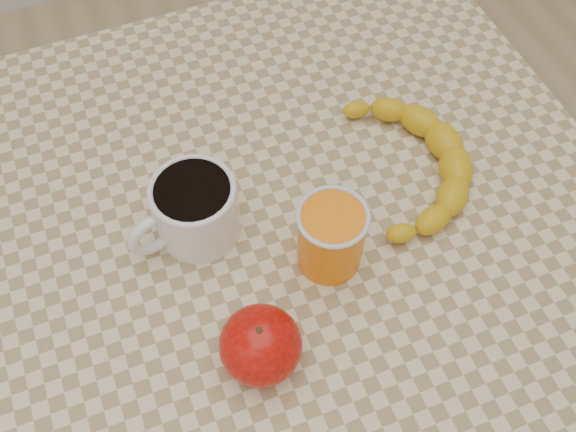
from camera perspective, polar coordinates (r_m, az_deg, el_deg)
name	(u,v)px	position (r m, az deg, el deg)	size (l,w,h in m)	color
ground	(288,408)	(1.43, 0.00, -16.74)	(3.00, 3.00, 0.00)	tan
table	(288,261)	(0.81, 0.00, -4.00)	(0.80, 0.80, 0.75)	beige
coffee_mug	(194,209)	(0.70, -8.40, 0.66)	(0.14, 0.11, 0.08)	white
orange_juice_glass	(331,237)	(0.68, 3.83, -1.84)	(0.08, 0.08, 0.09)	orange
apple	(261,345)	(0.63, -2.45, -11.39)	(0.09, 0.09, 0.08)	#8E0405
banana	(410,164)	(0.77, 10.78, 4.58)	(0.25, 0.29, 0.04)	gold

